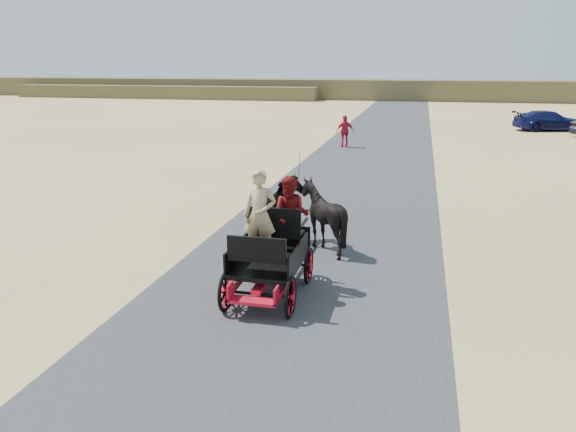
% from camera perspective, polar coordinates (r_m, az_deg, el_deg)
% --- Properties ---
extents(ground, '(140.00, 140.00, 0.00)m').
position_cam_1_polar(ground, '(11.12, 0.23, -8.46)').
color(ground, tan).
extents(road, '(6.00, 140.00, 0.01)m').
position_cam_1_polar(road, '(11.11, 0.23, -8.43)').
color(road, '#38383A').
rests_on(road, ground).
extents(ridge_far, '(140.00, 6.00, 2.40)m').
position_cam_1_polar(ridge_far, '(72.02, 11.64, 12.44)').
color(ridge_far, brown).
rests_on(ridge_far, ground).
extents(ridge_near, '(40.00, 4.00, 1.60)m').
position_cam_1_polar(ridge_near, '(75.28, -12.51, 12.20)').
color(ridge_near, brown).
rests_on(ridge_near, ground).
extents(carriage, '(1.30, 2.40, 0.72)m').
position_cam_1_polar(carriage, '(11.21, -1.88, -6.26)').
color(carriage, black).
rests_on(carriage, ground).
extents(horse_left, '(0.91, 2.01, 1.70)m').
position_cam_1_polar(horse_left, '(13.95, -0.89, 0.23)').
color(horse_left, black).
rests_on(horse_left, ground).
extents(horse_right, '(1.37, 1.54, 1.70)m').
position_cam_1_polar(horse_right, '(13.73, 3.57, -0.04)').
color(horse_right, black).
rests_on(horse_right, ground).
extents(driver_man, '(0.66, 0.43, 1.80)m').
position_cam_1_polar(driver_man, '(10.91, -2.88, 0.09)').
color(driver_man, tan).
rests_on(driver_man, carriage).
extents(passenger_woman, '(0.77, 0.60, 1.58)m').
position_cam_1_polar(passenger_woman, '(11.33, 0.32, 0.11)').
color(passenger_woman, '#660C0F').
rests_on(passenger_woman, carriage).
extents(pedestrian, '(1.09, 0.82, 1.73)m').
position_cam_1_polar(pedestrian, '(30.94, 5.81, 8.56)').
color(pedestrian, '#B51433').
rests_on(pedestrian, ground).
extents(car_c, '(4.92, 2.99, 1.33)m').
position_cam_1_polar(car_c, '(42.31, 24.96, 8.77)').
color(car_c, navy).
rests_on(car_c, ground).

